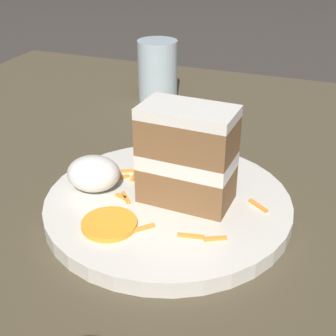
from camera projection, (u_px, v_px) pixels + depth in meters
name	position (u px, v px, depth m)	size (l,w,h in m)	color
ground_plane	(128.00, 237.00, 0.53)	(6.00, 6.00, 0.00)	#38332D
dining_table	(127.00, 225.00, 0.52)	(0.99, 1.07, 0.03)	#4C422D
plate	(168.00, 204.00, 0.51)	(0.26, 0.26, 0.02)	silver
cake_slice	(187.00, 155.00, 0.48)	(0.10, 0.06, 0.10)	brown
cream_dollop	(94.00, 173.00, 0.51)	(0.06, 0.05, 0.04)	white
orange_garnish	(109.00, 224.00, 0.46)	(0.05, 0.05, 0.01)	orange
carrot_shreds_scatter	(162.00, 203.00, 0.49)	(0.18, 0.11, 0.00)	orange
drinking_glass	(158.00, 74.00, 0.80)	(0.07, 0.07, 0.10)	silver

